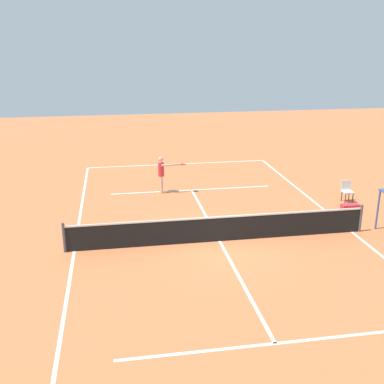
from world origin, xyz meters
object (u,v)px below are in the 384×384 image
(courtside_chair_mid, at_px, (347,190))
(equipment_bag, at_px, (350,208))
(tennis_ball, at_px, (154,197))
(player_serving, at_px, (162,171))

(courtside_chair_mid, relative_size, equipment_bag, 1.25)
(tennis_ball, relative_size, courtside_chair_mid, 0.07)
(player_serving, height_order, courtside_chair_mid, player_serving)
(equipment_bag, bearing_deg, player_serving, -26.63)
(courtside_chair_mid, bearing_deg, equipment_bag, 70.62)
(player_serving, bearing_deg, equipment_bag, 62.10)
(tennis_ball, distance_m, courtside_chair_mid, 8.70)
(courtside_chair_mid, bearing_deg, tennis_ball, -12.64)
(courtside_chair_mid, xyz_separation_m, equipment_bag, (0.41, 1.16, -0.38))
(tennis_ball, height_order, equipment_bag, equipment_bag)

